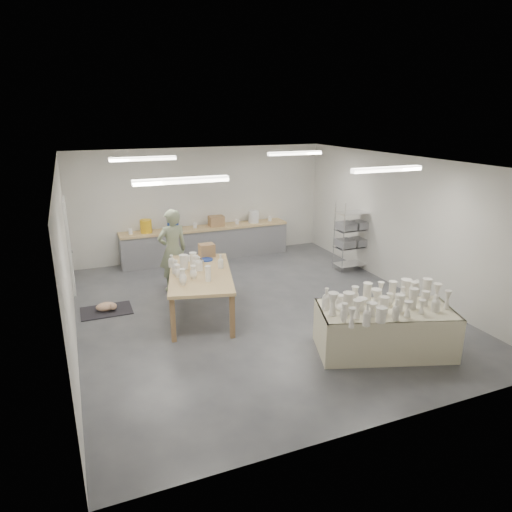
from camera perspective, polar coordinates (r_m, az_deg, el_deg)
name	(u,v)px	position (r m, az deg, el deg)	size (l,w,h in m)	color
room	(251,211)	(8.88, -0.67, 5.68)	(8.00, 8.02, 3.00)	#424449
back_counter	(206,242)	(12.60, -6.26, 1.79)	(4.60, 0.60, 1.24)	tan
wire_shelf	(353,235)	(11.80, 12.05, 2.60)	(0.88, 0.48, 1.80)	silver
drying_table	(384,327)	(8.01, 15.69, -8.58)	(2.43, 1.74, 1.15)	olive
work_table	(198,271)	(9.11, -7.21, -1.86)	(1.72, 2.58, 1.20)	tan
rug	(106,311)	(9.86, -18.19, -6.51)	(1.00, 0.70, 0.02)	black
cat	(107,306)	(9.81, -18.13, -6.01)	(0.42, 0.32, 0.17)	white
potter	(173,250)	(10.34, -10.37, 0.71)	(0.68, 0.45, 1.88)	#94A07C
red_stool	(172,275)	(10.80, -10.48, -2.33)	(0.36, 0.36, 0.30)	red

